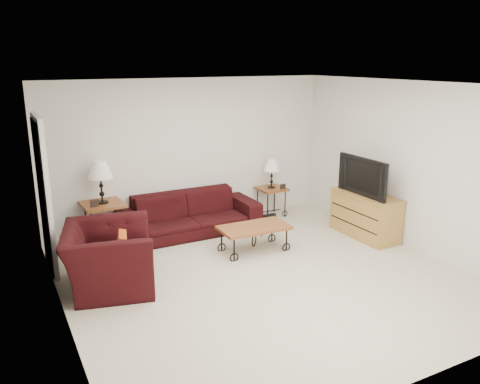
% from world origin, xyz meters
% --- Properties ---
extents(ground, '(5.00, 5.00, 0.00)m').
position_xyz_m(ground, '(0.00, 0.00, 0.00)').
color(ground, silver).
rests_on(ground, ground).
extents(wall_back, '(5.00, 0.02, 2.50)m').
position_xyz_m(wall_back, '(0.00, 2.50, 1.25)').
color(wall_back, silver).
rests_on(wall_back, ground).
extents(wall_front, '(5.00, 0.02, 2.50)m').
position_xyz_m(wall_front, '(0.00, -2.50, 1.25)').
color(wall_front, silver).
rests_on(wall_front, ground).
extents(wall_left, '(0.02, 5.00, 2.50)m').
position_xyz_m(wall_left, '(-2.50, 0.00, 1.25)').
color(wall_left, silver).
rests_on(wall_left, ground).
extents(wall_right, '(0.02, 5.00, 2.50)m').
position_xyz_m(wall_right, '(2.50, 0.00, 1.25)').
color(wall_right, silver).
rests_on(wall_right, ground).
extents(ceiling, '(5.00, 5.00, 0.00)m').
position_xyz_m(ceiling, '(0.00, 0.00, 2.50)').
color(ceiling, white).
rests_on(ceiling, wall_back).
extents(doorway, '(0.08, 0.94, 2.04)m').
position_xyz_m(doorway, '(-2.47, 1.65, 1.02)').
color(doorway, black).
rests_on(doorway, ground).
extents(sofa, '(2.28, 0.89, 0.67)m').
position_xyz_m(sofa, '(-0.24, 2.02, 0.33)').
color(sofa, black).
rests_on(sofa, ground).
extents(side_table_left, '(0.64, 0.64, 0.66)m').
position_xyz_m(side_table_left, '(-1.59, 2.20, 0.33)').
color(side_table_left, '#945125').
rests_on(side_table_left, ground).
extents(side_table_right, '(0.50, 0.50, 0.53)m').
position_xyz_m(side_table_right, '(1.44, 2.20, 0.26)').
color(side_table_right, '#945125').
rests_on(side_table_right, ground).
extents(lamp_left, '(0.40, 0.40, 0.66)m').
position_xyz_m(lamp_left, '(-1.59, 2.20, 0.99)').
color(lamp_left, black).
rests_on(lamp_left, side_table_left).
extents(lamp_right, '(0.31, 0.31, 0.53)m').
position_xyz_m(lamp_right, '(1.44, 2.20, 0.79)').
color(lamp_right, black).
rests_on(lamp_right, side_table_right).
extents(photo_frame_left, '(0.13, 0.05, 0.11)m').
position_xyz_m(photo_frame_left, '(-1.74, 2.05, 0.72)').
color(photo_frame_left, black).
rests_on(photo_frame_left, side_table_left).
extents(photo_frame_right, '(0.11, 0.03, 0.09)m').
position_xyz_m(photo_frame_right, '(1.59, 2.05, 0.57)').
color(photo_frame_right, black).
rests_on(photo_frame_right, side_table_right).
extents(coffee_table, '(1.05, 0.58, 0.39)m').
position_xyz_m(coffee_table, '(0.32, 0.86, 0.20)').
color(coffee_table, '#945125').
rests_on(coffee_table, ground).
extents(armchair, '(1.32, 1.43, 0.79)m').
position_xyz_m(armchair, '(-1.88, 0.69, 0.39)').
color(armchair, black).
rests_on(armchair, ground).
extents(throw_pillow, '(0.18, 0.37, 0.36)m').
position_xyz_m(throw_pillow, '(-1.72, 0.64, 0.52)').
color(throw_pillow, '#D1481A').
rests_on(throw_pillow, armchair).
extents(tv_stand, '(0.49, 1.18, 0.71)m').
position_xyz_m(tv_stand, '(2.23, 0.58, 0.35)').
color(tv_stand, '#A2763C').
rests_on(tv_stand, ground).
extents(television, '(0.14, 1.06, 0.61)m').
position_xyz_m(television, '(2.21, 0.58, 1.01)').
color(television, black).
rests_on(television, tv_stand).
extents(backpack, '(0.40, 0.34, 0.45)m').
position_xyz_m(backpack, '(1.04, 1.72, 0.22)').
color(backpack, black).
rests_on(backpack, ground).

